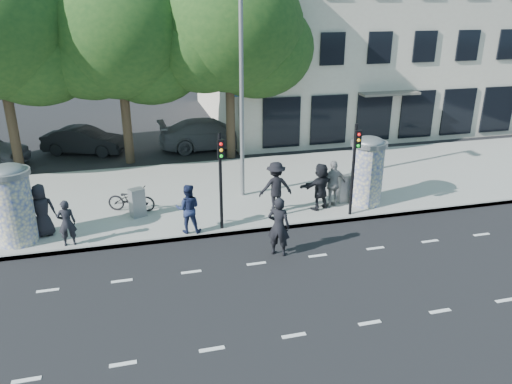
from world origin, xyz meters
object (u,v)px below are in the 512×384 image
object	(u,v)px
ad_column_left	(13,202)
bicycle	(131,199)
ped_b	(67,223)
ped_d	(276,187)
ad_column_right	(367,169)
street_lamp	(242,79)
cabinet_right	(344,189)
ped_f	(321,186)
traffic_pole_far	(355,161)
ped_c	(188,209)
cabinet_left	(137,203)
traffic_pole_near	(221,172)
ped_a	(42,210)
ped_e	(333,184)
man_road	(279,226)
car_right	(211,134)
car_mid	(84,140)

from	to	relation	value
ad_column_left	bicycle	bearing A→B (deg)	24.81
ped_b	ped_d	xyz separation A→B (m)	(7.21, 0.95, 0.18)
ad_column_left	ad_column_right	xyz separation A→B (m)	(12.40, 0.20, 0.00)
street_lamp	cabinet_right	xyz separation A→B (m)	(3.65, -1.60, -4.12)
ped_f	traffic_pole_far	bearing A→B (deg)	120.12
street_lamp	ped_c	distance (m)	5.34
cabinet_left	ad_column_left	bearing A→B (deg)	172.66
ad_column_right	ped_f	size ratio (longest dim) A/B	1.48
traffic_pole_far	bicycle	world-z (taller)	traffic_pole_far
cabinet_right	traffic_pole_near	bearing A→B (deg)	-172.17
ad_column_left	ped_a	distance (m)	0.95
ped_a	street_lamp	bearing A→B (deg)	-169.60
ped_f	bicycle	bearing A→B (deg)	-30.45
ad_column_right	bicycle	xyz separation A→B (m)	(-8.77, 1.48, -0.92)
street_lamp	ped_e	world-z (taller)	street_lamp
man_road	ped_e	bearing A→B (deg)	-105.60
ad_column_left	ped_b	xyz separation A→B (m)	(1.61, -0.65, -0.61)
traffic_pole_far	cabinet_left	world-z (taller)	traffic_pole_far
traffic_pole_near	ad_column_right	bearing A→B (deg)	8.89
ad_column_right	ped_d	bearing A→B (deg)	178.35
ad_column_left	street_lamp	size ratio (longest dim) A/B	0.33
ped_b	ped_e	xyz separation A→B (m)	(9.44, 0.86, 0.14)
traffic_pole_near	ped_d	xyz separation A→B (m)	(2.22, 1.01, -1.12)
car_right	ped_c	bearing A→B (deg)	164.42
ped_a	ped_d	xyz separation A→B (m)	(8.06, -0.01, 0.06)
ad_column_right	bicycle	size ratio (longest dim) A/B	1.50
ped_c	ped_b	bearing A→B (deg)	11.71
cabinet_left	ped_c	bearing A→B (deg)	-70.67
ped_e	cabinet_left	bearing A→B (deg)	-18.99
ped_e	ped_f	distance (m)	0.55
traffic_pole_far	ped_b	distance (m)	9.88
cabinet_left	ped_f	bearing A→B (deg)	-32.02
ad_column_right	ped_a	size ratio (longest dim) A/B	1.47
traffic_pole_near	ped_e	bearing A→B (deg)	11.60
ped_f	car_mid	size ratio (longest dim) A/B	0.43
man_road	ped_b	bearing A→B (deg)	13.27
street_lamp	ped_f	distance (m)	4.94
ad_column_left	car_right	bearing A→B (deg)	50.56
ped_e	car_right	size ratio (longest dim) A/B	0.33
ped_c	cabinet_left	size ratio (longest dim) A/B	1.60
ped_c	car_mid	bearing A→B (deg)	-58.43
ped_a	man_road	distance (m)	7.87
traffic_pole_far	ped_d	size ratio (longest dim) A/B	1.77
ped_c	ped_e	distance (m)	5.65
ped_f	traffic_pole_near	bearing A→B (deg)	-5.76
ped_f	cabinet_right	world-z (taller)	ped_f
cabinet_left	car_right	world-z (taller)	car_right
ped_d	car_right	size ratio (longest dim) A/B	0.35
man_road	ped_c	bearing A→B (deg)	-7.57
traffic_pole_near	ped_c	bearing A→B (deg)	177.11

